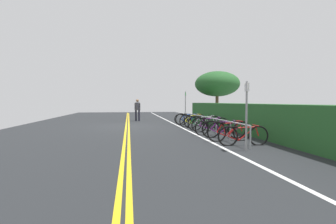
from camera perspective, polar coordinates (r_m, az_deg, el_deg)
name	(u,v)px	position (r m, az deg, el deg)	size (l,w,h in m)	color
ground_plane	(127,127)	(15.01, -9.29, -3.33)	(39.68, 13.16, 0.05)	#232628
centre_line_yellow_inner	(126,126)	(15.01, -9.59, -3.23)	(35.71, 0.10, 0.00)	gold
centre_line_yellow_outer	(129,126)	(15.01, -8.98, -3.22)	(35.71, 0.10, 0.00)	gold
bike_lane_stripe_white	(177,125)	(15.29, 2.15, -3.09)	(35.71, 0.12, 0.00)	white
bike_rack	(205,120)	(12.42, 8.58, -1.78)	(9.25, 0.05, 0.74)	#9EA0A5
bicycle_0	(188,119)	(16.38, 4.53, -1.57)	(0.46, 1.79, 0.71)	black
bicycle_1	(190,119)	(15.44, 5.04, -1.68)	(0.70, 1.74, 0.79)	black
bicycle_2	(193,121)	(14.56, 5.74, -1.97)	(0.57, 1.72, 0.77)	black
bicycle_3	(200,122)	(13.79, 7.34, -2.27)	(0.56, 1.74, 0.75)	black
bicycle_4	(205,123)	(12.88, 8.42, -2.50)	(0.46, 1.83, 0.79)	black
bicycle_5	(210,125)	(12.05, 9.66, -2.91)	(0.47, 1.81, 0.76)	black
bicycle_6	(212,128)	(11.16, 10.13, -3.54)	(0.52, 1.71, 0.68)	black
bicycle_7	(224,129)	(10.32, 12.62, -3.86)	(0.61, 1.71, 0.75)	black
bicycle_8	(229,131)	(9.51, 13.92, -4.30)	(0.46, 1.78, 0.79)	black
bicycle_9	(243,136)	(8.68, 16.86, -5.20)	(0.46, 1.75, 0.72)	black
pedestrian	(137,108)	(18.90, -7.03, 0.82)	(0.32, 0.43, 1.65)	#1E1E2D
sign_post_near	(185,104)	(17.77, 4.01, 1.93)	(0.36, 0.07, 2.19)	gray
sign_post_far	(246,109)	(7.71, 17.56, 0.71)	(0.36, 0.08, 2.07)	gray
hedge_backdrop	(257,119)	(11.80, 19.82, -1.55)	(18.20, 1.25, 1.37)	#235626
tree_near_left	(217,84)	(19.83, 11.21, 6.31)	(3.46, 3.46, 3.81)	brown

